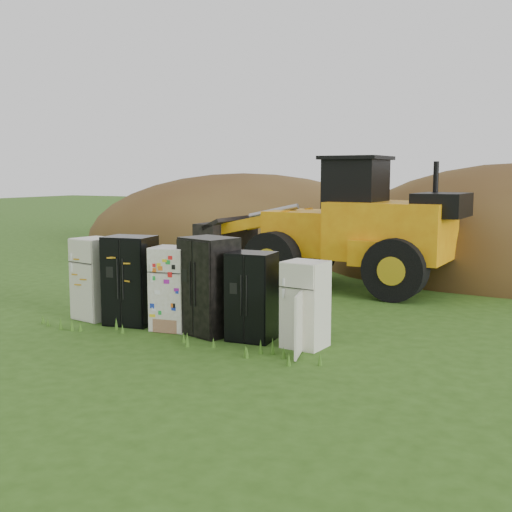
{
  "coord_description": "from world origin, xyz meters",
  "views": [
    {
      "loc": [
        6.87,
        -10.42,
        3.11
      ],
      "look_at": [
        0.38,
        2.0,
        1.31
      ],
      "focal_mm": 45.0,
      "sensor_mm": 36.0,
      "label": 1
    }
  ],
  "objects_px": {
    "fridge_black_side": "(130,280)",
    "fridge_sticker": "(172,288)",
    "fridge_leftmost": "(96,279)",
    "fridge_open_door": "(305,304)",
    "fridge_dark_mid": "(209,286)",
    "wheel_loader": "(324,222)",
    "fridge_black_right": "(252,296)"
  },
  "relations": [
    {
      "from": "fridge_black_right",
      "to": "fridge_open_door",
      "type": "distance_m",
      "value": 1.09
    },
    {
      "from": "fridge_leftmost",
      "to": "fridge_sticker",
      "type": "distance_m",
      "value": 2.03
    },
    {
      "from": "fridge_black_side",
      "to": "fridge_dark_mid",
      "type": "bearing_deg",
      "value": -7.81
    },
    {
      "from": "fridge_leftmost",
      "to": "fridge_black_side",
      "type": "height_order",
      "value": "fridge_black_side"
    },
    {
      "from": "fridge_leftmost",
      "to": "fridge_open_door",
      "type": "relative_size",
      "value": 1.12
    },
    {
      "from": "fridge_leftmost",
      "to": "fridge_open_door",
      "type": "height_order",
      "value": "fridge_leftmost"
    },
    {
      "from": "fridge_sticker",
      "to": "fridge_black_right",
      "type": "height_order",
      "value": "fridge_sticker"
    },
    {
      "from": "fridge_black_side",
      "to": "fridge_black_right",
      "type": "xyz_separation_m",
      "value": [
        2.83,
        0.02,
        -0.09
      ]
    },
    {
      "from": "fridge_leftmost",
      "to": "wheel_loader",
      "type": "xyz_separation_m",
      "value": [
        2.83,
        6.14,
        0.91
      ]
    },
    {
      "from": "fridge_black_side",
      "to": "wheel_loader",
      "type": "xyz_separation_m",
      "value": [
        1.84,
        6.18,
        0.87
      ]
    },
    {
      "from": "fridge_leftmost",
      "to": "fridge_black_side",
      "type": "relative_size",
      "value": 0.95
    },
    {
      "from": "fridge_leftmost",
      "to": "fridge_black_right",
      "type": "distance_m",
      "value": 3.82
    },
    {
      "from": "fridge_leftmost",
      "to": "fridge_dark_mid",
      "type": "distance_m",
      "value": 2.88
    },
    {
      "from": "fridge_black_right",
      "to": "fridge_open_door",
      "type": "xyz_separation_m",
      "value": [
        1.09,
        0.01,
        -0.05
      ]
    },
    {
      "from": "fridge_open_door",
      "to": "fridge_leftmost",
      "type": "bearing_deg",
      "value": -174.86
    },
    {
      "from": "fridge_black_side",
      "to": "fridge_sticker",
      "type": "relative_size",
      "value": 1.1
    },
    {
      "from": "fridge_open_door",
      "to": "fridge_black_side",
      "type": "bearing_deg",
      "value": -174.24
    },
    {
      "from": "fridge_open_door",
      "to": "wheel_loader",
      "type": "height_order",
      "value": "wheel_loader"
    },
    {
      "from": "fridge_dark_mid",
      "to": "fridge_black_right",
      "type": "relative_size",
      "value": 1.14
    },
    {
      "from": "fridge_sticker",
      "to": "fridge_dark_mid",
      "type": "height_order",
      "value": "fridge_dark_mid"
    },
    {
      "from": "fridge_leftmost",
      "to": "wheel_loader",
      "type": "distance_m",
      "value": 6.82
    },
    {
      "from": "fridge_black_side",
      "to": "fridge_sticker",
      "type": "bearing_deg",
      "value": -8.45
    },
    {
      "from": "fridge_black_right",
      "to": "fridge_dark_mid",
      "type": "bearing_deg",
      "value": 173.84
    },
    {
      "from": "fridge_leftmost",
      "to": "fridge_black_side",
      "type": "bearing_deg",
      "value": 6.78
    },
    {
      "from": "fridge_leftmost",
      "to": "fridge_open_door",
      "type": "distance_m",
      "value": 4.9
    },
    {
      "from": "fridge_black_side",
      "to": "wheel_loader",
      "type": "bearing_deg",
      "value": 64.3
    },
    {
      "from": "fridge_black_side",
      "to": "fridge_sticker",
      "type": "distance_m",
      "value": 1.05
    },
    {
      "from": "fridge_open_door",
      "to": "wheel_loader",
      "type": "bearing_deg",
      "value": 113.99
    },
    {
      "from": "fridge_dark_mid",
      "to": "fridge_open_door",
      "type": "relative_size",
      "value": 1.21
    },
    {
      "from": "wheel_loader",
      "to": "fridge_open_door",
      "type": "bearing_deg",
      "value": -69.37
    },
    {
      "from": "fridge_black_right",
      "to": "fridge_leftmost",
      "type": "bearing_deg",
      "value": 174.74
    },
    {
      "from": "wheel_loader",
      "to": "fridge_black_side",
      "type": "bearing_deg",
      "value": -104.61
    }
  ]
}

